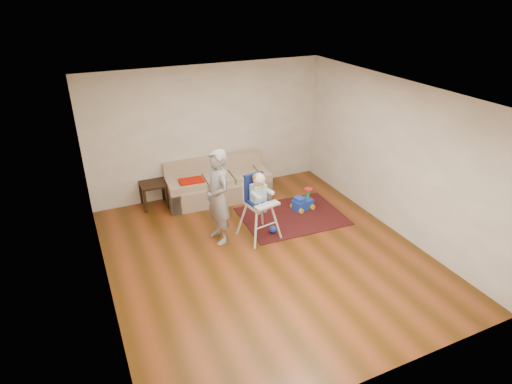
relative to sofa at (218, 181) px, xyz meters
name	(u,v)px	position (x,y,z in m)	size (l,w,h in m)	color
ground	(266,255)	(0.01, -2.30, -0.41)	(5.50, 5.50, 0.00)	#4B2C0C
room_envelope	(253,139)	(0.01, -1.77, 1.47)	(5.04, 5.52, 2.72)	beige
sofa	(218,181)	(0.00, 0.00, 0.00)	(2.17, 1.02, 0.81)	gray
side_table	(154,194)	(-1.29, 0.23, -0.15)	(0.51, 0.51, 0.51)	black
area_rug	(292,216)	(1.04, -1.34, -0.40)	(1.92, 1.44, 0.02)	black
ride_on_toy	(303,199)	(1.37, -1.17, -0.18)	(0.39, 0.28, 0.42)	blue
toy_ball	(273,229)	(0.42, -1.74, -0.32)	(0.14, 0.14, 0.14)	blue
high_chair	(259,207)	(0.15, -1.71, 0.19)	(0.67, 0.67, 1.25)	silver
adult	(218,197)	(-0.53, -1.53, 0.44)	(0.62, 0.40, 1.69)	gray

